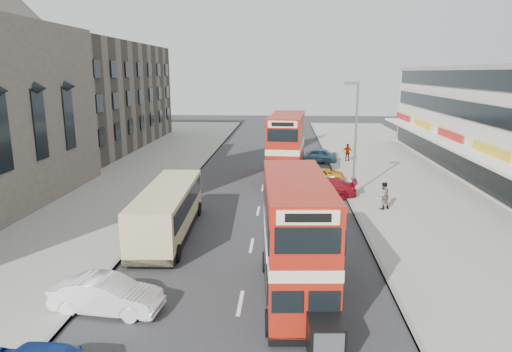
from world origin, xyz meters
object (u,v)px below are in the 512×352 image
at_px(bus_second, 287,146).
at_px(coach, 168,210).
at_px(car_right_b, 319,176).
at_px(cyclist, 310,190).
at_px(car_right_c, 315,155).
at_px(car_left_front, 107,295).
at_px(pedestrian_far, 347,152).
at_px(pedestrian_near, 383,196).
at_px(bus_main, 296,239).
at_px(street_lamp, 355,130).
at_px(car_right_a, 323,188).

height_order(bus_second, coach, bus_second).
relative_size(coach, car_right_b, 2.42).
relative_size(coach, cyclist, 4.84).
bearing_deg(car_right_c, cyclist, -2.39).
bearing_deg(car_left_front, pedestrian_far, -17.26).
distance_m(pedestrian_near, cyclist, 5.31).
bearing_deg(coach, bus_main, -47.03).
bearing_deg(car_right_c, bus_second, -19.54).
bearing_deg(car_left_front, bus_main, -71.50).
relative_size(car_right_b, pedestrian_near, 2.19).
height_order(bus_main, coach, bus_main).
bearing_deg(bus_main, pedestrian_near, -120.18).
height_order(street_lamp, car_left_front, street_lamp).
bearing_deg(car_right_b, bus_second, -111.73).
bearing_deg(car_right_b, pedestrian_near, 26.94).
height_order(street_lamp, coach, street_lamp).
bearing_deg(cyclist, pedestrian_far, 77.86).
relative_size(coach, car_left_front, 2.31).
bearing_deg(coach, car_right_c, 63.60).
distance_m(car_right_a, pedestrian_far, 13.46).
xyz_separation_m(bus_second, cyclist, (1.68, -6.07, -2.11)).
xyz_separation_m(car_left_front, pedestrian_near, (12.87, 13.40, 0.37)).
xyz_separation_m(bus_main, car_right_b, (2.34, 19.54, -1.92)).
height_order(bus_main, bus_second, bus_second).
distance_m(car_right_b, car_right_c, 8.15).
bearing_deg(cyclist, car_right_a, 29.57).
bearing_deg(pedestrian_near, street_lamp, -93.58).
distance_m(bus_main, pedestrian_far, 28.69).
xyz_separation_m(street_lamp, car_right_c, (-1.86, 12.32, -4.07)).
relative_size(bus_second, coach, 1.01).
bearing_deg(bus_second, street_lamp, 136.05).
height_order(bus_second, pedestrian_far, bus_second).
relative_size(car_right_a, pedestrian_near, 2.63).
height_order(street_lamp, bus_main, street_lamp).
height_order(bus_main, car_right_b, bus_main).
relative_size(street_lamp, car_left_front, 1.99).
distance_m(bus_second, car_left_front, 23.35).
relative_size(bus_main, pedestrian_far, 5.00).
relative_size(car_left_front, pedestrian_far, 2.39).
height_order(coach, pedestrian_near, coach).
height_order(car_left_front, car_right_c, car_right_c).
xyz_separation_m(street_lamp, cyclist, (-3.02, -0.72, -4.17)).
bearing_deg(car_right_a, bus_second, -151.98).
xyz_separation_m(coach, cyclist, (8.14, 8.02, -0.84)).
bearing_deg(car_left_front, cyclist, -21.36).
height_order(pedestrian_near, pedestrian_far, pedestrian_near).
height_order(bus_main, car_right_c, bus_main).
distance_m(coach, car_left_front, 8.23).
distance_m(bus_main, bus_second, 20.73).
bearing_deg(coach, pedestrian_far, 57.23).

